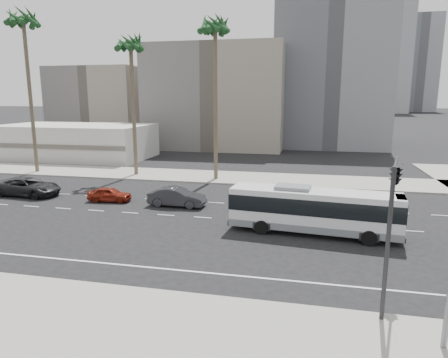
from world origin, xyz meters
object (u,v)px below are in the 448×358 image
(city_bus, at_px, (314,209))
(palm_near, at_px, (215,30))
(car_c, at_px, (29,187))
(car_b, at_px, (110,194))
(car_a, at_px, (177,197))
(traffic_signal, at_px, (395,180))
(palm_mid, at_px, (131,48))
(palm_far, at_px, (23,23))

(city_bus, relative_size, palm_near, 0.65)
(city_bus, bearing_deg, car_c, 174.35)
(car_b, xyz_separation_m, car_c, (-8.44, 0.36, 0.19))
(palm_near, bearing_deg, car_a, -93.07)
(car_a, height_order, traffic_signal, traffic_signal)
(car_c, bearing_deg, palm_mid, -22.47)
(car_a, relative_size, car_b, 1.28)
(palm_mid, relative_size, palm_far, 0.84)
(palm_far, bearing_deg, car_c, -56.25)
(city_bus, relative_size, car_c, 1.89)
(palm_near, relative_size, palm_mid, 1.09)
(palm_far, bearing_deg, traffic_signal, -32.60)
(city_bus, height_order, palm_far, palm_far)
(city_bus, distance_m, car_b, 18.26)
(city_bus, bearing_deg, car_a, 163.19)
(palm_far, bearing_deg, palm_near, 1.18)
(car_c, height_order, palm_near, palm_near)
(car_a, bearing_deg, car_c, 89.27)
(car_b, relative_size, palm_mid, 0.24)
(car_c, bearing_deg, car_b, -88.90)
(car_b, distance_m, palm_near, 20.20)
(car_a, bearing_deg, palm_far, 64.60)
(car_c, height_order, traffic_signal, traffic_signal)
(palm_near, bearing_deg, city_bus, -56.75)
(car_a, height_order, palm_near, palm_near)
(city_bus, bearing_deg, palm_far, 160.29)
(palm_far, bearing_deg, car_a, -26.93)
(city_bus, distance_m, palm_mid, 29.31)
(palm_mid, bearing_deg, palm_near, -3.02)
(city_bus, height_order, palm_mid, palm_mid)
(city_bus, xyz_separation_m, palm_near, (-10.61, 16.19, 14.19))
(car_c, height_order, palm_mid, palm_mid)
(city_bus, relative_size, palm_far, 0.60)
(car_b, relative_size, palm_far, 0.20)
(palm_far, bearing_deg, palm_mid, 4.44)
(city_bus, height_order, car_b, city_bus)
(palm_near, distance_m, palm_mid, 9.92)
(car_c, distance_m, palm_near, 24.14)
(traffic_signal, bearing_deg, palm_mid, 146.89)
(traffic_signal, bearing_deg, car_b, 161.70)
(palm_near, bearing_deg, palm_mid, 176.98)
(car_c, distance_m, palm_mid, 18.65)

